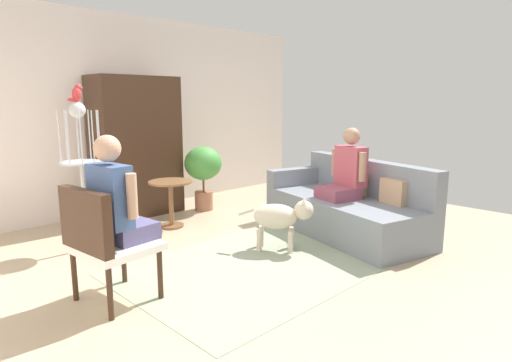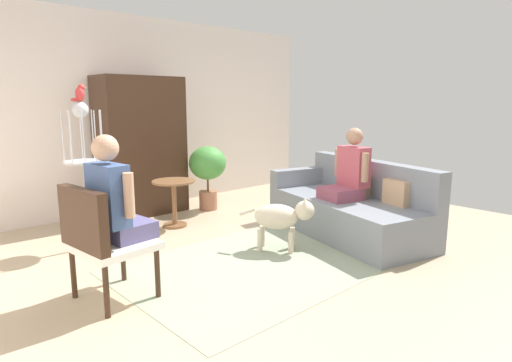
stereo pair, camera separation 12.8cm
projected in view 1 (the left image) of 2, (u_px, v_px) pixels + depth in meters
ground_plane at (250, 255)px, 4.52m from camera, size 7.54×7.54×0.00m
back_wall at (118, 115)px, 6.17m from camera, size 6.88×0.12×2.77m
area_rug at (267, 261)px, 4.34m from camera, size 2.84×1.87×0.01m
couch at (346, 208)px, 5.25m from camera, size 1.40×2.24×0.88m
armchair at (101, 236)px, 3.33m from camera, size 0.62×0.66×0.95m
person_on_couch at (346, 172)px, 5.11m from camera, size 0.56×0.55×0.83m
person_on_armchair at (116, 200)px, 3.39m from camera, size 0.46×0.54×0.86m
round_end_table at (171, 196)px, 5.46m from camera, size 0.54×0.54×0.60m
dog at (281, 217)px, 4.61m from camera, size 0.54×0.68×0.58m
bird_cage_stand at (82, 173)px, 4.54m from camera, size 0.42×0.42×1.58m
parrot at (77, 93)px, 4.39m from camera, size 0.17×0.10×0.18m
potted_plant at (203, 168)px, 6.28m from camera, size 0.54×0.54×0.94m
armoire_cabinet at (136, 147)px, 5.98m from camera, size 1.16×0.56×1.91m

